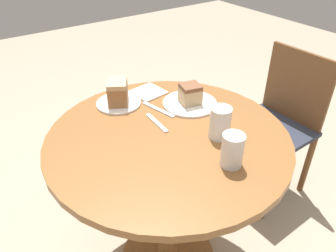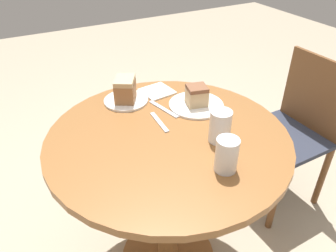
% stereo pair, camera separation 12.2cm
% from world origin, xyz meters
% --- Properties ---
extents(table, '(0.93, 0.93, 0.76)m').
position_xyz_m(table, '(0.00, 0.00, 0.58)').
color(table, brown).
rests_on(table, ground_plane).
extents(chair, '(0.43, 0.42, 0.85)m').
position_xyz_m(chair, '(-0.10, 0.83, 0.45)').
color(chair, brown).
rests_on(chair, ground_plane).
extents(plate_near, '(0.24, 0.24, 0.01)m').
position_xyz_m(plate_near, '(-0.13, 0.21, 0.77)').
color(plate_near, white).
rests_on(plate_near, table).
extents(plate_far, '(0.20, 0.20, 0.01)m').
position_xyz_m(plate_far, '(-0.32, -0.04, 0.77)').
color(plate_far, white).
rests_on(plate_far, table).
extents(cake_slice_near, '(0.10, 0.10, 0.09)m').
position_xyz_m(cake_slice_near, '(-0.13, 0.21, 0.82)').
color(cake_slice_near, tan).
rests_on(cake_slice_near, plate_near).
extents(cake_slice_far, '(0.14, 0.13, 0.10)m').
position_xyz_m(cake_slice_far, '(-0.32, -0.04, 0.83)').
color(cake_slice_far, '#9E6B42').
rests_on(cake_slice_far, plate_far).
extents(glass_lemonade, '(0.08, 0.08, 0.12)m').
position_xyz_m(glass_lemonade, '(0.12, 0.15, 0.82)').
color(glass_lemonade, beige).
rests_on(glass_lemonade, table).
extents(glass_water, '(0.08, 0.08, 0.12)m').
position_xyz_m(glass_water, '(0.26, 0.07, 0.82)').
color(glass_water, silver).
rests_on(glass_water, table).
extents(napkin_stack, '(0.15, 0.15, 0.01)m').
position_xyz_m(napkin_stack, '(-0.33, 0.12, 0.77)').
color(napkin_stack, silver).
rests_on(napkin_stack, table).
extents(fork, '(0.18, 0.06, 0.00)m').
position_xyz_m(fork, '(-0.17, 0.07, 0.77)').
color(fork, silver).
rests_on(fork, table).
extents(spoon, '(0.16, 0.03, 0.00)m').
position_xyz_m(spoon, '(-0.09, 0.01, 0.77)').
color(spoon, silver).
rests_on(spoon, table).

